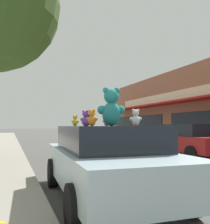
# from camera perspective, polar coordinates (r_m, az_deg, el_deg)

# --- Properties ---
(plush_art_car) EXTENTS (2.24, 4.44, 1.45)m
(plush_art_car) POSITION_cam_1_polar(r_m,az_deg,el_deg) (5.10, 0.59, -10.80)
(plush_art_car) COLOR #ADC6D1
(plush_art_car) RESTS_ON ground_plane
(teddy_bear_giant) EXTENTS (0.59, 0.39, 0.78)m
(teddy_bear_giant) POSITION_cam_1_polar(r_m,az_deg,el_deg) (5.02, 1.47, 1.07)
(teddy_bear_giant) COLOR teal
(teddy_bear_giant) RESTS_ON plush_art_car
(teddy_bear_pink) EXTENTS (0.21, 0.18, 0.29)m
(teddy_bear_pink) POSITION_cam_1_polar(r_m,az_deg,el_deg) (5.99, 0.38, -1.89)
(teddy_bear_pink) COLOR pink
(teddy_bear_pink) RESTS_ON plush_art_car
(teddy_bear_brown) EXTENTS (0.17, 0.19, 0.27)m
(teddy_bear_brown) POSITION_cam_1_polar(r_m,az_deg,el_deg) (5.04, -3.04, -1.76)
(teddy_bear_brown) COLOR olive
(teddy_bear_brown) RESTS_ON plush_art_car
(teddy_bear_white) EXTENTS (0.26, 0.18, 0.34)m
(teddy_bear_white) POSITION_cam_1_polar(r_m,az_deg,el_deg) (5.00, 7.02, -1.32)
(teddy_bear_white) COLOR white
(teddy_bear_white) RESTS_ON plush_art_car
(teddy_bear_purple) EXTENTS (0.21, 0.21, 0.31)m
(teddy_bear_purple) POSITION_cam_1_polar(r_m,az_deg,el_deg) (4.79, -4.50, -1.47)
(teddy_bear_purple) COLOR purple
(teddy_bear_purple) RESTS_ON plush_art_car
(teddy_bear_orange) EXTENTS (0.18, 0.20, 0.28)m
(teddy_bear_orange) POSITION_cam_1_polar(r_m,az_deg,el_deg) (4.13, -2.99, -1.37)
(teddy_bear_orange) COLOR orange
(teddy_bear_orange) RESTS_ON plush_art_car
(teddy_bear_yellow) EXTENTS (0.18, 0.16, 0.25)m
(teddy_bear_yellow) POSITION_cam_1_polar(r_m,az_deg,el_deg) (5.48, -6.86, -1.96)
(teddy_bear_yellow) COLOR yellow
(teddy_bear_yellow) RESTS_ON plush_art_car
(teddy_bear_black) EXTENTS (0.21, 0.15, 0.28)m
(teddy_bear_black) POSITION_cam_1_polar(r_m,az_deg,el_deg) (6.01, -4.10, -1.94)
(teddy_bear_black) COLOR black
(teddy_bear_black) RESTS_ON plush_art_car
(parked_car_far_center) EXTENTS (2.15, 4.17, 1.53)m
(parked_car_far_center) POSITION_cam_1_polar(r_m,az_deg,el_deg) (12.22, 18.73, -5.99)
(parked_car_far_center) COLOR maroon
(parked_car_far_center) RESTS_ON ground_plane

